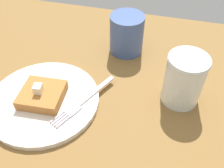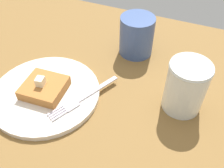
{
  "view_description": "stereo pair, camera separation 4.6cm",
  "coord_description": "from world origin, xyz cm",
  "px_view_note": "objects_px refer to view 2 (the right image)",
  "views": [
    {
      "loc": [
        -21.2,
        -19.94,
        40.05
      ],
      "look_at": [
        10.34,
        -11.8,
        7.2
      ],
      "focal_mm": 40.0,
      "sensor_mm": 36.0,
      "label": 1
    },
    {
      "loc": [
        -19.73,
        -24.32,
        40.05
      ],
      "look_at": [
        10.34,
        -11.8,
        7.2
      ],
      "focal_mm": 40.0,
      "sensor_mm": 36.0,
      "label": 2
    }
  ],
  "objects_px": {
    "plate": "(46,93)",
    "fork": "(81,99)",
    "coffee_mug": "(137,35)",
    "syrup_jar": "(185,89)"
  },
  "relations": [
    {
      "from": "plate",
      "to": "fork",
      "type": "distance_m",
      "value": 0.08
    },
    {
      "from": "plate",
      "to": "coffee_mug",
      "type": "distance_m",
      "value": 0.24
    },
    {
      "from": "syrup_jar",
      "to": "coffee_mug",
      "type": "xyz_separation_m",
      "value": [
        0.13,
        0.14,
        -0.0
      ]
    },
    {
      "from": "syrup_jar",
      "to": "coffee_mug",
      "type": "bearing_deg",
      "value": 46.41
    },
    {
      "from": "plate",
      "to": "syrup_jar",
      "type": "distance_m",
      "value": 0.27
    },
    {
      "from": "plate",
      "to": "syrup_jar",
      "type": "relative_size",
      "value": 2.11
    },
    {
      "from": "fork",
      "to": "syrup_jar",
      "type": "xyz_separation_m",
      "value": [
        0.07,
        -0.18,
        0.03
      ]
    },
    {
      "from": "fork",
      "to": "coffee_mug",
      "type": "bearing_deg",
      "value": -12.53
    },
    {
      "from": "syrup_jar",
      "to": "coffee_mug",
      "type": "relative_size",
      "value": 0.95
    },
    {
      "from": "plate",
      "to": "coffee_mug",
      "type": "height_order",
      "value": "coffee_mug"
    }
  ]
}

